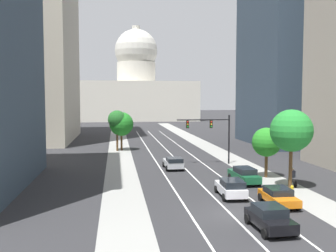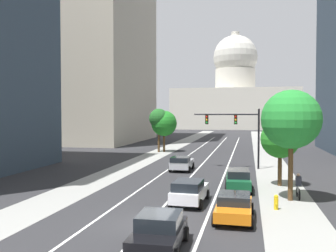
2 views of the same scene
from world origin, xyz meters
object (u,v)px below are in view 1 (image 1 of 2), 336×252
object	(u,v)px
fire_hydrant	(292,190)
street_tree_far_right	(267,142)
car_silver	(173,163)
car_white	(231,188)
street_tree_near_left	(117,120)
street_tree_mid_left	(121,124)
car_green	(244,175)
capitol_building	(136,90)
car_orange	(278,196)
street_tree_near_right	(291,131)
car_black	(270,218)
cyclist	(293,178)
traffic_signal_mast	(213,130)

from	to	relation	value
fire_hydrant	street_tree_far_right	bearing A→B (deg)	84.00
car_silver	car_white	xyz separation A→B (m)	(2.88, -13.18, 0.04)
car_silver	street_tree_near_left	world-z (taller)	street_tree_near_left
street_tree_mid_left	car_green	bearing A→B (deg)	-65.46
fire_hydrant	street_tree_mid_left	distance (m)	33.86
capitol_building	car_orange	world-z (taller)	capitol_building
street_tree_near_right	car_silver	bearing A→B (deg)	130.34
street_tree_near_left	street_tree_near_right	bearing A→B (deg)	-60.36
car_silver	car_black	size ratio (longest dim) A/B	0.99
car_green	car_orange	world-z (taller)	car_green
car_black	street_tree_far_right	xyz separation A→B (m)	(6.07, 15.42, 2.91)
fire_hydrant	street_tree_near_left	xyz separation A→B (m)	(-14.58, 30.12, 4.47)
car_silver	street_tree_near_left	size ratio (longest dim) A/B	0.63
capitol_building	fire_hydrant	bearing A→B (deg)	-86.74
capitol_building	car_black	bearing A→B (deg)	-89.34
fire_hydrant	car_orange	bearing A→B (deg)	-132.57
car_silver	street_tree_near_right	bearing A→B (deg)	-140.47
cyclist	car_green	bearing A→B (deg)	60.98
car_orange	street_tree_near_left	distance (m)	35.16
car_orange	street_tree_mid_left	world-z (taller)	street_tree_mid_left
cyclist	street_tree_near_left	size ratio (longest dim) A/B	0.27
street_tree_mid_left	car_black	bearing A→B (deg)	-77.33
car_orange	street_tree_far_right	size ratio (longest dim) A/B	0.79
capitol_building	traffic_signal_mast	size ratio (longest dim) A/B	6.59
car_orange	car_silver	bearing A→B (deg)	20.47
capitol_building	street_tree_near_left	distance (m)	88.16
car_silver	fire_hydrant	world-z (taller)	car_silver
street_tree_far_right	street_tree_near_left	size ratio (longest dim) A/B	0.82
car_white	street_tree_mid_left	size ratio (longest dim) A/B	0.69
car_orange	street_tree_near_left	bearing A→B (deg)	21.13
car_black	traffic_signal_mast	distance (m)	24.44
capitol_building	car_green	distance (m)	112.90
car_silver	traffic_signal_mast	xyz separation A→B (m)	(5.40, 2.78, 3.59)
car_white	street_tree_near_right	bearing A→B (deg)	-67.67
street_tree_near_left	car_black	bearing A→B (deg)	-76.19
car_white	street_tree_near_right	size ratio (longest dim) A/B	0.58
fire_hydrant	car_white	bearing A→B (deg)	176.91
car_green	car_orange	distance (m)	7.96
capitol_building	cyclist	world-z (taller)	capitol_building
car_green	car_black	size ratio (longest dim) A/B	1.17
car_silver	car_orange	world-z (taller)	car_silver
car_silver	street_tree_near_right	world-z (taller)	street_tree_near_right
capitol_building	fire_hydrant	xyz separation A→B (m)	(6.71, -117.67, -11.21)
car_silver	car_green	size ratio (longest dim) A/B	0.85
street_tree_far_right	car_green	bearing A→B (deg)	-144.67
fire_hydrant	street_tree_near_right	world-z (taller)	street_tree_near_right
street_tree_near_left	car_orange	bearing A→B (deg)	-69.52
car_green	street_tree_far_right	bearing A→B (deg)	-57.27
street_tree_near_left	street_tree_mid_left	bearing A→B (deg)	37.88
fire_hydrant	cyclist	bearing A→B (deg)	63.16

